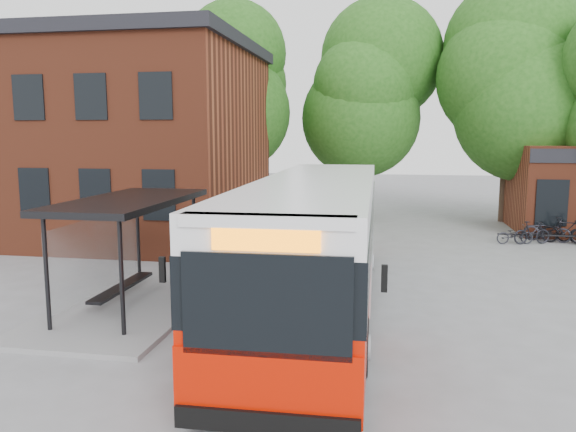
% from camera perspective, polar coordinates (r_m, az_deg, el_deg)
% --- Properties ---
extents(ground, '(100.00, 100.00, 0.00)m').
position_cam_1_polar(ground, '(15.25, 1.91, -8.88)').
color(ground, slate).
extents(station_building, '(18.40, 10.40, 8.50)m').
position_cam_1_polar(station_building, '(27.84, -22.83, 7.14)').
color(station_building, maroon).
rests_on(station_building, ground).
extents(bus_shelter, '(3.60, 7.00, 2.90)m').
position_cam_1_polar(bus_shelter, '(15.25, -15.65, -3.56)').
color(bus_shelter, black).
rests_on(bus_shelter, ground).
extents(bike_rail, '(5.20, 0.10, 0.38)m').
position_cam_1_polar(bike_rail, '(25.83, 26.17, -2.17)').
color(bike_rail, black).
rests_on(bike_rail, ground).
extents(tree_0, '(7.92, 7.92, 11.00)m').
position_cam_1_polar(tree_0, '(31.49, -4.82, 10.10)').
color(tree_0, '#1E4E14').
rests_on(tree_0, ground).
extents(tree_1, '(7.92, 7.92, 10.40)m').
position_cam_1_polar(tree_1, '(31.45, 8.28, 9.49)').
color(tree_1, '#1E4E14').
rests_on(tree_1, ground).
extents(tree_2, '(7.92, 7.92, 11.00)m').
position_cam_1_polar(tree_2, '(31.01, 21.45, 9.59)').
color(tree_2, '#1E4E14').
rests_on(tree_2, ground).
extents(city_bus, '(3.10, 13.46, 3.41)m').
position_cam_1_polar(city_bus, '(14.35, 2.94, -2.96)').
color(city_bus, '#C21301').
rests_on(city_bus, ground).
extents(bicycle_0, '(1.59, 0.81, 0.80)m').
position_cam_1_polar(bicycle_0, '(24.99, 22.06, -1.76)').
color(bicycle_0, '#25262D').
rests_on(bicycle_0, ground).
extents(bicycle_1, '(1.66, 0.93, 0.96)m').
position_cam_1_polar(bicycle_1, '(25.24, 23.54, -1.57)').
color(bicycle_1, black).
rests_on(bicycle_1, ground).
extents(bicycle_2, '(1.95, 1.23, 0.97)m').
position_cam_1_polar(bicycle_2, '(26.10, 24.86, -1.33)').
color(bicycle_2, '#2B2A34').
rests_on(bicycle_2, ground).
extents(bicycle_3, '(1.91, 1.10, 1.11)m').
position_cam_1_polar(bicycle_3, '(25.88, 26.33, -1.34)').
color(bicycle_3, black).
rests_on(bicycle_3, ground).
extents(bicycle_4, '(1.77, 1.17, 0.88)m').
position_cam_1_polar(bicycle_4, '(26.46, 25.08, -1.32)').
color(bicycle_4, black).
rests_on(bicycle_4, ground).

